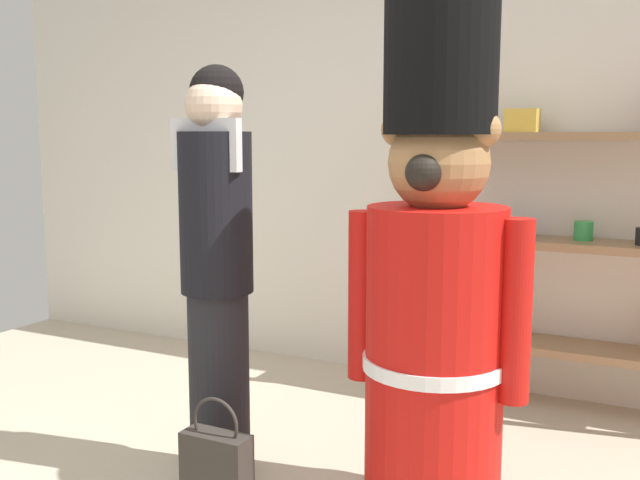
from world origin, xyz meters
The scene contains 5 objects.
back_wall centered at (0.00, 2.20, 1.30)m, with size 6.40×0.12×2.60m, color silver.
merchandise_shelf centered at (0.65, 1.98, 0.88)m, with size 1.44×0.35×1.77m.
teddy_bear_guard centered at (0.33, 0.65, 0.83)m, with size 0.67×0.51×1.85m.
person_shopper centered at (-0.55, 0.58, 0.90)m, with size 0.30×0.29×1.65m.
shopping_bag centered at (-0.35, 0.26, 0.18)m, with size 0.25×0.11×0.47m.
Camera 1 is at (1.09, -1.77, 1.38)m, focal length 40.95 mm.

